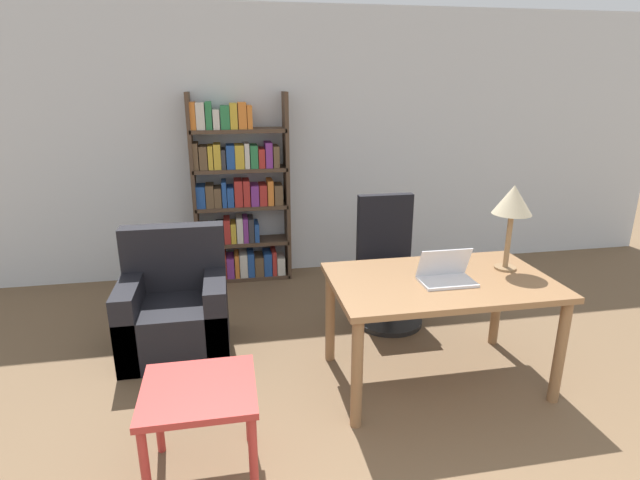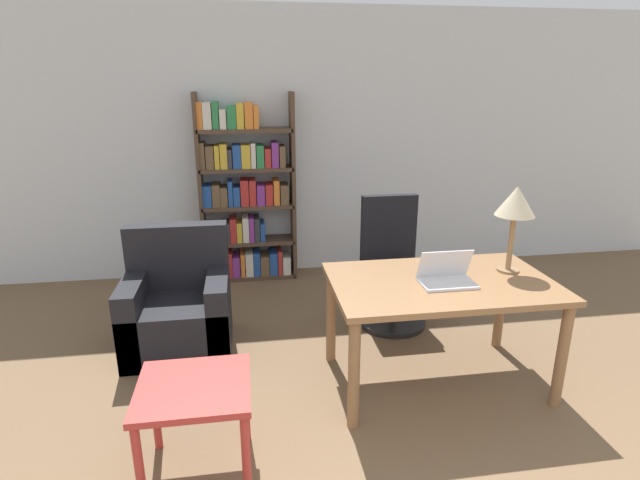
# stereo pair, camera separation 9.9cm
# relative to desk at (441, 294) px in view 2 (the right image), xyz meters

# --- Properties ---
(wall_back) EXTENTS (8.00, 0.06, 2.70)m
(wall_back) POSITION_rel_desk_xyz_m (-0.40, 2.34, 0.70)
(wall_back) COLOR silver
(wall_back) RESTS_ON ground_plane
(desk) EXTENTS (1.44, 0.89, 0.75)m
(desk) POSITION_rel_desk_xyz_m (0.00, 0.00, 0.00)
(desk) COLOR olive
(desk) RESTS_ON ground_plane
(laptop) EXTENTS (0.34, 0.22, 0.22)m
(laptop) POSITION_rel_desk_xyz_m (0.01, -0.05, 0.15)
(laptop) COLOR silver
(laptop) RESTS_ON desk
(table_lamp) EXTENTS (0.26, 0.26, 0.59)m
(table_lamp) POSITION_rel_desk_xyz_m (0.51, 0.09, 0.57)
(table_lamp) COLOR olive
(table_lamp) RESTS_ON desk
(office_chair) EXTENTS (0.57, 0.57, 1.08)m
(office_chair) POSITION_rel_desk_xyz_m (-0.04, 0.95, -0.18)
(office_chair) COLOR black
(office_chair) RESTS_ON ground_plane
(side_table_blue) EXTENTS (0.57, 0.53, 0.53)m
(side_table_blue) POSITION_rel_desk_xyz_m (-1.54, -0.62, -0.20)
(side_table_blue) COLOR #B2332D
(side_table_blue) RESTS_ON ground_plane
(armchair) EXTENTS (0.78, 0.69, 0.93)m
(armchair) POSITION_rel_desk_xyz_m (-1.79, 0.76, -0.34)
(armchair) COLOR black
(armchair) RESTS_ON ground_plane
(bookshelf) EXTENTS (0.95, 0.28, 1.89)m
(bookshelf) POSITION_rel_desk_xyz_m (-1.25, 2.15, 0.22)
(bookshelf) COLOR #4C3828
(bookshelf) RESTS_ON ground_plane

